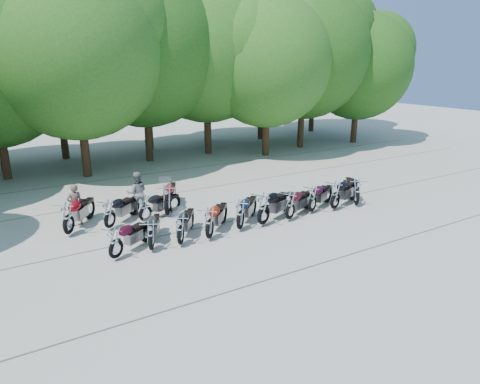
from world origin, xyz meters
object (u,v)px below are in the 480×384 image
motorcycle_0 (115,242)px  motorcycle_10 (68,217)px  motorcycle_11 (109,213)px  motorcycle_12 (145,207)px  motorcycle_7 (312,198)px  motorcycle_5 (264,208)px  rider_0 (75,205)px  motorcycle_6 (290,205)px  motorcycle_2 (180,228)px  motorcycle_1 (151,234)px  motorcycle_4 (240,213)px  motorcycle_13 (167,199)px  motorcycle_9 (357,191)px  rider_1 (137,193)px  motorcycle_3 (210,222)px  motorcycle_8 (336,194)px

motorcycle_0 → motorcycle_10: bearing=-15.1°
motorcycle_11 → motorcycle_12: bearing=-130.3°
motorcycle_0 → motorcycle_7: 7.90m
motorcycle_5 → rider_0: size_ratio=1.60×
motorcycle_6 → motorcycle_7: bearing=-105.8°
motorcycle_0 → rider_0: 3.69m
motorcycle_11 → rider_0: 1.43m
motorcycle_2 → motorcycle_11: motorcycle_11 is taller
motorcycle_0 → motorcycle_1: bearing=-121.5°
motorcycle_1 → rider_0: size_ratio=1.31×
motorcycle_4 → motorcycle_10: 5.98m
motorcycle_6 → rider_0: 7.98m
motorcycle_1 → motorcycle_10: motorcycle_10 is taller
motorcycle_13 → motorcycle_11: bearing=34.3°
motorcycle_0 → motorcycle_5: size_ratio=0.83×
motorcycle_1 → motorcycle_2: 0.98m
motorcycle_9 → rider_1: rider_1 is taller
rider_1 → motorcycle_10: bearing=33.8°
motorcycle_1 → motorcycle_4: bearing=-152.4°
motorcycle_0 → motorcycle_10: motorcycle_10 is taller
motorcycle_2 → motorcycle_9: size_ratio=0.94×
motorcycle_4 → motorcycle_9: (5.59, -0.17, 0.00)m
motorcycle_1 → motorcycle_2: (0.97, -0.09, 0.03)m
motorcycle_5 → motorcycle_9: motorcycle_5 is taller
motorcycle_3 → rider_0: 5.21m
motorcycle_3 → rider_1: bearing=-27.9°
motorcycle_5 → motorcycle_12: 4.44m
motorcycle_4 → motorcycle_7: size_ratio=1.02×
motorcycle_9 → motorcycle_10: (-10.94, 2.84, 0.03)m
motorcycle_1 → motorcycle_12: 2.67m
motorcycle_0 → motorcycle_9: 10.06m
motorcycle_7 → motorcycle_8: (1.00, -0.24, 0.06)m
motorcycle_1 → motorcycle_7: 6.77m
motorcycle_7 → motorcycle_9: motorcycle_9 is taller
motorcycle_2 → motorcycle_10: (-2.98, 2.81, 0.07)m
motorcycle_4 → motorcycle_13: size_ratio=0.91×
motorcycle_5 → motorcycle_13: motorcycle_5 is taller
motorcycle_12 → rider_1: rider_1 is taller
motorcycle_0 → rider_1: 4.25m
motorcycle_11 → rider_0: size_ratio=1.40×
motorcycle_5 → motorcycle_7: 2.47m
motorcycle_5 → motorcycle_8: bearing=-113.7°
motorcycle_6 → motorcycle_9: motorcycle_9 is taller
motorcycle_3 → rider_0: bearing=-1.6°
motorcycle_5 → rider_1: bearing=20.2°
motorcycle_8 → motorcycle_13: (-6.11, 2.86, 0.02)m
motorcycle_9 → motorcycle_13: size_ratio=0.92×
motorcycle_6 → motorcycle_13: (-3.82, 2.86, 0.07)m
motorcycle_4 → motorcycle_13: motorcycle_13 is taller
motorcycle_1 → motorcycle_8: bearing=-153.7°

